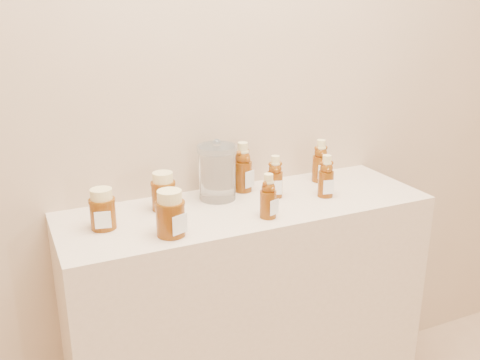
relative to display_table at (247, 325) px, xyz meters
name	(u,v)px	position (x,y,z in m)	size (l,w,h in m)	color
wall_back	(222,56)	(0.00, 0.20, 0.90)	(3.50, 0.02, 2.70)	tan
display_table	(247,325)	(0.00, 0.00, 0.00)	(1.20, 0.40, 0.90)	#CBB194
bear_bottle_back_left	(243,164)	(0.04, 0.13, 0.55)	(0.07, 0.07, 0.19)	#5A2707
bear_bottle_back_mid	(275,174)	(0.11, 0.03, 0.53)	(0.05, 0.05, 0.16)	#5A2707
bear_bottle_back_right	(320,158)	(0.34, 0.11, 0.54)	(0.06, 0.06, 0.17)	#5A2707
bear_bottle_front_left	(268,193)	(0.01, -0.12, 0.53)	(0.05, 0.05, 0.16)	#5A2707
bear_bottle_front_right	(326,173)	(0.27, -0.04, 0.53)	(0.06, 0.06, 0.16)	#5A2707
honey_jar_left	(103,209)	(-0.46, 0.01, 0.51)	(0.08, 0.08, 0.12)	#5A2707
honey_jar_back	(163,191)	(-0.26, 0.07, 0.51)	(0.08, 0.08, 0.12)	#5A2707
honey_jar_front	(170,213)	(-0.29, -0.12, 0.52)	(0.08, 0.08, 0.13)	#5A2707
glass_canister	(217,170)	(-0.07, 0.10, 0.55)	(0.13, 0.13, 0.20)	white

